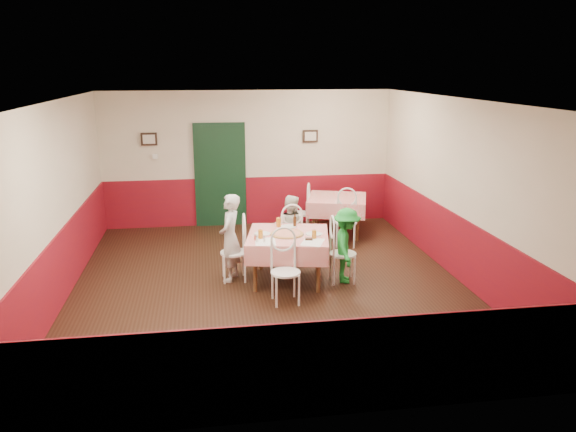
{
  "coord_description": "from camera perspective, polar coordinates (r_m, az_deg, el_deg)",
  "views": [
    {
      "loc": [
        -0.93,
        -8.12,
        3.26
      ],
      "look_at": [
        0.31,
        0.07,
        1.05
      ],
      "focal_mm": 35.0,
      "sensor_mm": 36.0,
      "label": 1
    }
  ],
  "objects": [
    {
      "name": "shaker_b",
      "position": [
        8.25,
        -2.45,
        -2.38
      ],
      "size": [
        0.04,
        0.04,
        0.09
      ],
      "primitive_type": "cylinder",
      "rotation": [
        0.0,
        0.0,
        -0.19
      ],
      "color": "silver",
      "rests_on": "main_table"
    },
    {
      "name": "wainscot_back",
      "position": [
        11.96,
        -3.94,
        1.57
      ],
      "size": [
        6.0,
        0.03,
        1.0
      ],
      "primitive_type": "cube",
      "color": "maroon",
      "rests_on": "ground"
    },
    {
      "name": "glass_a",
      "position": [
        8.42,
        -2.81,
        -1.87
      ],
      "size": [
        0.08,
        0.08,
        0.13
      ],
      "primitive_type": "cylinder",
      "rotation": [
        0.0,
        0.0,
        -0.19
      ],
      "color": "#BF7219",
      "rests_on": "main_table"
    },
    {
      "name": "plate_far",
      "position": [
        9.03,
        0.05,
        -1.08
      ],
      "size": [
        0.29,
        0.29,
        0.01
      ],
      "primitive_type": "cylinder",
      "rotation": [
        0.0,
        0.0,
        -0.19
      ],
      "color": "white",
      "rests_on": "main_table"
    },
    {
      "name": "wainscot_right",
      "position": [
        9.43,
        16.37,
        -2.71
      ],
      "size": [
        0.03,
        7.0,
        1.0
      ],
      "primitive_type": "cube",
      "color": "maroon",
      "rests_on": "ground"
    },
    {
      "name": "chair_far",
      "position": [
        9.55,
        0.21,
        -2.16
      ],
      "size": [
        0.44,
        0.44,
        0.9
      ],
      "primitive_type": null,
      "rotation": [
        0.0,
        0.0,
        3.18
      ],
      "color": "white",
      "rests_on": "ground"
    },
    {
      "name": "menu_right",
      "position": [
        8.27,
        2.52,
        -2.66
      ],
      "size": [
        0.43,
        0.49,
        0.0
      ],
      "primitive_type": "cube",
      "rotation": [
        0.0,
        0.0,
        -0.4
      ],
      "color": "white",
      "rests_on": "main_table"
    },
    {
      "name": "second_table",
      "position": [
        11.24,
        4.97,
        0.02
      ],
      "size": [
        1.39,
        1.39,
        0.77
      ],
      "primitive_type": "cube",
      "rotation": [
        0.0,
        0.0,
        -0.29
      ],
      "color": "red",
      "rests_on": "ground"
    },
    {
      "name": "floor",
      "position": [
        8.8,
        -1.95,
        -6.82
      ],
      "size": [
        7.0,
        7.0,
        0.0
      ],
      "primitive_type": "plane",
      "color": "black",
      "rests_on": "ground"
    },
    {
      "name": "picture_left",
      "position": [
        11.7,
        -13.94,
        7.59
      ],
      "size": [
        0.32,
        0.03,
        0.26
      ],
      "primitive_type": "cube",
      "color": "black",
      "rests_on": "back_wall"
    },
    {
      "name": "chair_right",
      "position": [
        8.75,
        5.58,
        -3.86
      ],
      "size": [
        0.45,
        0.45,
        0.9
      ],
      "primitive_type": null,
      "rotation": [
        0.0,
        0.0,
        1.5
      ],
      "color": "white",
      "rests_on": "ground"
    },
    {
      "name": "chair_second_a",
      "position": [
        11.08,
        1.2,
        0.25
      ],
      "size": [
        0.52,
        0.52,
        0.9
      ],
      "primitive_type": null,
      "rotation": [
        0.0,
        0.0,
        -1.86
      ],
      "color": "white",
      "rests_on": "ground"
    },
    {
      "name": "shaker_a",
      "position": [
        8.27,
        -3.18,
        -2.35
      ],
      "size": [
        0.04,
        0.04,
        0.09
      ],
      "primitive_type": "cylinder",
      "rotation": [
        0.0,
        0.0,
        -0.19
      ],
      "color": "silver",
      "rests_on": "main_table"
    },
    {
      "name": "wallet",
      "position": [
        8.37,
        2.13,
        -2.36
      ],
      "size": [
        0.13,
        0.11,
        0.02
      ],
      "primitive_type": "cube",
      "rotation": [
        0.0,
        0.0,
        -0.19
      ],
      "color": "black",
      "rests_on": "main_table"
    },
    {
      "name": "back_wall",
      "position": [
        11.8,
        -4.03,
        5.84
      ],
      "size": [
        6.0,
        0.1,
        2.8
      ],
      "primitive_type": "cube",
      "color": "beige",
      "rests_on": "ground"
    },
    {
      "name": "diner_far",
      "position": [
        9.56,
        0.22,
        -1.3
      ],
      "size": [
        0.71,
        0.65,
        1.17
      ],
      "primitive_type": "imported",
      "rotation": [
        0.0,
        0.0,
        2.69
      ],
      "color": "gray",
      "rests_on": "ground"
    },
    {
      "name": "left_wall",
      "position": [
        8.58,
        -22.36,
        1.28
      ],
      "size": [
        0.1,
        7.0,
        2.8
      ],
      "primitive_type": "cube",
      "color": "beige",
      "rests_on": "ground"
    },
    {
      "name": "picture_right",
      "position": [
        11.86,
        2.29,
        8.11
      ],
      "size": [
        0.32,
        0.03,
        0.26
      ],
      "primitive_type": "cube",
      "color": "black",
      "rests_on": "back_wall"
    },
    {
      "name": "glass_b",
      "position": [
        8.43,
        2.67,
        -1.89
      ],
      "size": [
        0.08,
        0.08,
        0.12
      ],
      "primitive_type": "cylinder",
      "rotation": [
        0.0,
        0.0,
        -0.19
      ],
      "color": "#BF7219",
      "rests_on": "main_table"
    },
    {
      "name": "door",
      "position": [
        11.78,
        -6.89,
        4.02
      ],
      "size": [
        0.96,
        0.06,
        2.1
      ],
      "primitive_type": "cube",
      "color": "black",
      "rests_on": "ground"
    },
    {
      "name": "right_wall",
      "position": [
        9.21,
        16.86,
        2.64
      ],
      "size": [
        0.1,
        7.0,
        2.8
      ],
      "primitive_type": "cube",
      "color": "beige",
      "rests_on": "ground"
    },
    {
      "name": "chair_near",
      "position": [
        7.94,
        -0.25,
        -5.77
      ],
      "size": [
        0.44,
        0.44,
        0.9
      ],
      "primitive_type": null,
      "rotation": [
        0.0,
        0.0,
        0.05
      ],
      "color": "white",
      "rests_on": "ground"
    },
    {
      "name": "thermostat",
      "position": [
        11.74,
        -13.35,
        5.92
      ],
      "size": [
        0.1,
        0.03,
        0.1
      ],
      "primitive_type": "cube",
      "color": "white",
      "rests_on": "back_wall"
    },
    {
      "name": "menu_left",
      "position": [
        8.29,
        -2.33,
        -2.62
      ],
      "size": [
        0.32,
        0.41,
        0.0
      ],
      "primitive_type": "cube",
      "rotation": [
        0.0,
        0.0,
        -0.05
      ],
      "color": "white",
      "rests_on": "main_table"
    },
    {
      "name": "chair_second_b",
      "position": [
        10.52,
        5.93,
        -0.62
      ],
      "size": [
        0.52,
        0.52,
        0.9
      ],
      "primitive_type": null,
      "rotation": [
        0.0,
        0.0,
        -0.29
      ],
      "color": "white",
      "rests_on": "ground"
    },
    {
      "name": "main_table",
      "position": [
        8.77,
        0.0,
        -4.27
      ],
      "size": [
        1.43,
        1.43,
        0.77
      ],
      "primitive_type": "cube",
      "rotation": [
        0.0,
        0.0,
        -0.19
      ],
      "color": "red",
      "rests_on": "ground"
    },
    {
      "name": "plate_left",
      "position": [
        8.66,
        -2.6,
        -1.81
      ],
      "size": [
        0.29,
        0.29,
        0.01
      ],
      "primitive_type": "cylinder",
      "rotation": [
        0.0,
        0.0,
        -0.19
      ],
      "color": "white",
      "rests_on": "main_table"
    },
    {
      "name": "shaker_c",
      "position": [
        8.34,
        -3.32,
        -2.2
      ],
      "size": [
        0.04,
        0.04,
        0.09
      ],
      "primitive_type": "cylinder",
      "rotation": [
        0.0,
        0.0,
        -0.19
      ],
      "color": "#B23319",
      "rests_on": "main_table"
    },
    {
      "name": "beer_bottle",
      "position": [
        9.02,
        0.7,
        -0.5
      ],
      "size": [
        0.06,
        0.06,
        0.19
      ],
      "primitive_type": "cylinder",
      "rotation": [
        0.0,
        0.0,
        -0.19
      ],
      "color": "#381C0A",
      "rests_on": "main_table"
    },
    {
      "name": "chair_left",
      "position": [
        8.82,
        -5.54,
        -3.71
      ],
      "size": [
        0.42,
        0.42,
        0.9
      ],
      "primitive_type": null,
      "rotation": [
        0.0,
        0.0,
        -1.56
      ],
      "color": "white",
      "rests_on": "ground"
    },
    {
      "name": "front_wall",
      "position": [
        5.06,
        2.61,
        -6.62
      ],
      "size": [
        6.0,
        0.1,
        2.8
      ],
      "primitive_type": "cube",
      "color": "beige",
      "rests_on": "ground"
    },
    {
      "name": "pizza",
      "position": [
        8.62,
        -0.12,
        -1.81
      ],
      "size": [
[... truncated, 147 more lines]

